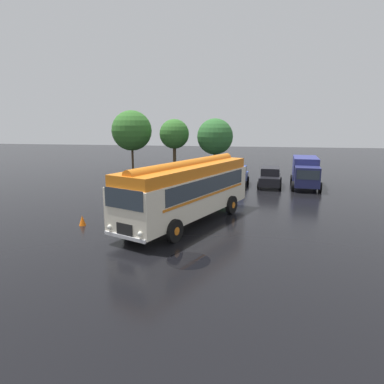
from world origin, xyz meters
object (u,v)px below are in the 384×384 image
object	(u,v)px
car_mid_right	(237,176)
car_far_right	(270,177)
vintage_bus	(187,189)
traffic_cone	(82,220)
box_van	(305,171)
car_mid_left	(205,175)
car_near_left	(175,174)

from	to	relation	value
car_mid_right	car_far_right	distance (m)	2.86
vintage_bus	traffic_cone	size ratio (longest dim) A/B	18.62
traffic_cone	box_van	bearing A→B (deg)	45.15
vintage_bus	car_mid_left	world-z (taller)	vintage_bus
box_van	traffic_cone	bearing A→B (deg)	-134.85
car_far_right	traffic_cone	size ratio (longest dim) A/B	7.88
vintage_bus	car_near_left	xyz separation A→B (m)	(-3.37, 11.94, -1.05)
vintage_bus	car_far_right	xyz separation A→B (m)	(5.13, 11.62, -1.05)
vintage_bus	car_near_left	size ratio (longest dim) A/B	2.35
car_mid_right	vintage_bus	bearing A→B (deg)	-100.98
car_mid_left	car_mid_right	size ratio (longest dim) A/B	1.01
vintage_bus	car_mid_left	xyz separation A→B (m)	(-0.57, 11.97, -1.05)
vintage_bus	car_mid_left	size ratio (longest dim) A/B	2.35
box_van	car_mid_right	bearing A→B (deg)	-176.88
car_near_left	traffic_cone	size ratio (longest dim) A/B	7.93
car_mid_left	car_mid_right	bearing A→B (deg)	-5.23
car_near_left	car_far_right	xyz separation A→B (m)	(8.49, -0.32, 0.00)
car_mid_left	traffic_cone	distance (m)	14.47
vintage_bus	car_mid_right	distance (m)	11.98
car_mid_right	car_far_right	bearing A→B (deg)	-1.90
box_van	traffic_cone	world-z (taller)	box_van
car_mid_left	car_far_right	size ratio (longest dim) A/B	1.00
traffic_cone	car_mid_right	bearing A→B (deg)	59.78
car_mid_left	car_mid_right	xyz separation A→B (m)	(2.84, -0.26, 0.00)
vintage_bus	car_near_left	world-z (taller)	vintage_bus
car_near_left	box_van	bearing A→B (deg)	0.44
car_mid_right	traffic_cone	size ratio (longest dim) A/B	7.84
vintage_bus	car_far_right	distance (m)	12.74
car_far_right	vintage_bus	bearing A→B (deg)	-113.83
car_near_left	box_van	world-z (taller)	box_van
traffic_cone	car_far_right	bearing A→B (deg)	51.26
car_far_right	car_near_left	bearing A→B (deg)	177.81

